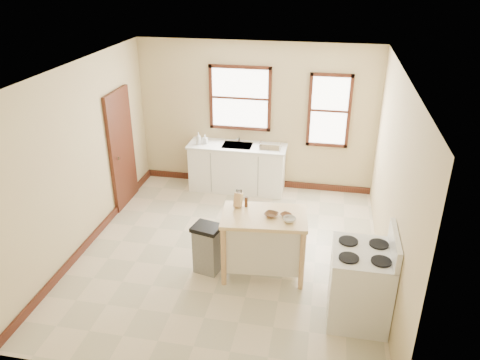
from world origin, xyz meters
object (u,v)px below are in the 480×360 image
dish_rack (270,146)px  gas_stove (361,276)px  kitchen_island (264,244)px  soap_bottle_a (199,138)px  knife_block (238,200)px  bowl_b (286,215)px  bowl_a (271,215)px  bowl_c (289,220)px  pepper_grinder (246,202)px  soap_bottle_b (205,139)px  trash_bin (207,249)px

dish_rack → gas_stove: gas_stove is taller
dish_rack → kitchen_island: bearing=-87.0°
soap_bottle_a → knife_block: soap_bottle_a is taller
soap_bottle_a → bowl_b: 3.12m
soap_bottle_a → kitchen_island: size_ratio=0.20×
soap_bottle_a → bowl_a: size_ratio=1.25×
bowl_b → gas_stove: bearing=-35.4°
soap_bottle_a → bowl_c: (1.97, -2.60, -0.06)m
bowl_c → pepper_grinder: bearing=155.1°
soap_bottle_a → soap_bottle_b: 0.13m
dish_rack → bowl_b: (0.54, -2.50, -0.00)m
soap_bottle_a → kitchen_island: soap_bottle_a is taller
kitchen_island → soap_bottle_b: bearing=114.8°
kitchen_island → trash_bin: (-0.79, -0.10, -0.10)m
soap_bottle_b → gas_stove: (2.79, -3.24, -0.38)m
soap_bottle_b → bowl_b: (1.79, -2.53, -0.04)m
bowl_c → gas_stove: gas_stove is taller
knife_block → gas_stove: 1.94m
bowl_c → trash_bin: bearing=179.8°
bowl_a → bowl_b: size_ratio=1.30×
knife_block → trash_bin: bearing=-134.6°
bowl_b → gas_stove: size_ratio=0.11×
soap_bottle_a → kitchen_island: bearing=-72.1°
bowl_a → trash_bin: bearing=-174.3°
soap_bottle_a → trash_bin: size_ratio=0.31×
bowl_a → bowl_b: bearing=10.9°
kitchen_island → trash_bin: bearing=-178.5°
kitchen_island → bowl_c: bowl_c is taller
dish_rack → pepper_grinder: 2.34m
bowl_a → soap_bottle_b: bearing=122.0°
soap_bottle_a → bowl_b: (1.91, -2.47, -0.07)m
dish_rack → gas_stove: 3.58m
soap_bottle_a → gas_stove: bearing=-62.6°
soap_bottle_b → pepper_grinder: (1.22, -2.36, 0.02)m
dish_rack → kitchen_island: 2.59m
soap_bottle_b → bowl_a: soap_bottle_b is taller
soap_bottle_a → bowl_a: soap_bottle_a is taller
bowl_a → bowl_c: 0.27m
soap_bottle_b → bowl_b: soap_bottle_b is taller
soap_bottle_a → soap_bottle_b: bearing=12.8°
knife_block → bowl_b: (0.69, -0.14, -0.08)m
bowl_a → gas_stove: (1.19, -0.67, -0.35)m
soap_bottle_b → kitchen_island: (1.51, -2.55, -0.53)m
kitchen_island → bowl_c: 0.62m
trash_bin → knife_block: bearing=47.4°
soap_bottle_b → soap_bottle_a: bearing=-145.8°
soap_bottle_a → bowl_c: 3.26m
soap_bottle_a → soap_bottle_b: (0.11, 0.06, -0.03)m
pepper_grinder → knife_block: bearing=-169.3°
knife_block → soap_bottle_a: bearing=128.9°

